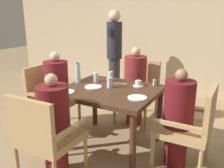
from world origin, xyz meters
The scene contains 23 objects.
ground_plane centered at (0.00, 0.00, 0.00)m, with size 16.00×16.00×0.00m, color #9E8460.
wall_back centered at (0.00, 2.50, 1.40)m, with size 8.00×0.06×2.80m.
dining_table centered at (0.00, 0.00, 0.65)m, with size 1.11×0.97×0.75m.
chair_left_side centered at (-0.97, 0.00, 0.51)m, with size 0.55×0.55×0.92m.
diner_in_left_chair centered at (-0.83, 0.00, 0.59)m, with size 0.32×0.32×1.14m.
chair_far_side centered at (0.00, 0.90, 0.51)m, with size 0.55×0.55×0.92m.
diner_in_far_chair centered at (0.00, 0.75, 0.60)m, with size 0.32×0.32×1.16m.
chair_right_side centered at (0.97, 0.00, 0.51)m, with size 0.55×0.55×0.92m.
diner_in_right_chair centered at (0.83, 0.00, 0.56)m, with size 0.32×0.32×1.09m.
chair_near_corner centered at (-0.22, -0.90, 0.51)m, with size 0.55×0.55×0.92m.
diner_in_near_chair centered at (-0.22, -0.75, 0.56)m, with size 0.32×0.32×1.08m.
standing_host centered at (-0.80, 1.61, 0.90)m, with size 0.28×0.32×1.67m.
plate_main_left centered at (0.41, -0.14, 0.76)m, with size 0.21×0.21×0.01m.
plate_main_right centered at (-0.39, -0.36, 0.76)m, with size 0.21×0.21×0.01m.
plate_dessert_center centered at (-0.21, -0.04, 0.76)m, with size 0.21×0.21×0.01m.
teacup_with_saucer centered at (0.25, 0.27, 0.78)m, with size 0.13×0.13×0.07m.
water_bottle centered at (-0.50, 0.04, 0.87)m, with size 0.07×0.07×0.27m.
glass_tall_near centered at (-0.31, 0.18, 0.81)m, with size 0.07×0.07×0.13m.
glass_tall_mid centered at (-0.16, 0.31, 0.81)m, with size 0.07×0.07×0.13m.
glass_tall_far centered at (-0.03, 0.05, 0.81)m, with size 0.07×0.07×0.13m.
salt_shaker centered at (0.41, 0.39, 0.79)m, with size 0.03×0.03×0.08m.
pepper_shaker centered at (0.45, 0.39, 0.79)m, with size 0.03×0.03×0.07m.
fork_beside_plate centered at (0.02, 0.27, 0.75)m, with size 0.17×0.06×0.00m.
Camera 1 is at (1.38, -2.48, 1.66)m, focal length 40.00 mm.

